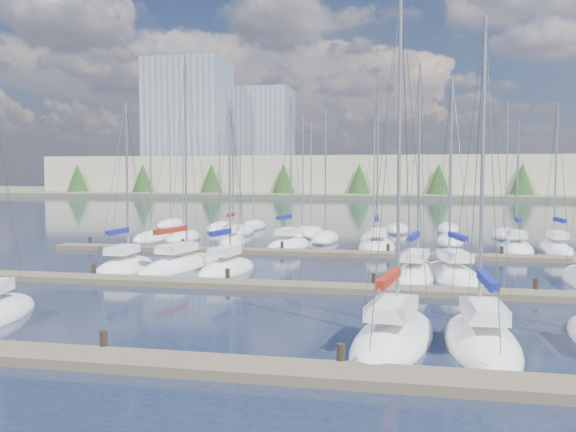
% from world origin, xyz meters
% --- Properties ---
extents(ground, '(400.00, 400.00, 0.00)m').
position_xyz_m(ground, '(0.00, 60.00, 0.00)').
color(ground, '#202940').
rests_on(ground, ground).
extents(dock_near, '(44.00, 1.93, 1.10)m').
position_xyz_m(dock_near, '(0.00, 2.01, 0.15)').
color(dock_near, '#6B5E4C').
rests_on(dock_near, ground).
extents(dock_mid, '(44.00, 1.93, 1.10)m').
position_xyz_m(dock_mid, '(0.00, 16.01, 0.15)').
color(dock_mid, '#6B5E4C').
rests_on(dock_mid, ground).
extents(dock_far, '(44.00, 1.93, 1.10)m').
position_xyz_m(dock_far, '(0.00, 30.01, 0.15)').
color(dock_far, '#6B5E4C').
rests_on(dock_far, ground).
extents(sailboat_l, '(4.39, 8.47, 12.34)m').
position_xyz_m(sailboat_l, '(8.17, 21.48, 0.18)').
color(sailboat_l, white).
rests_on(sailboat_l, ground).
extents(sailboat_q, '(3.09, 7.43, 10.78)m').
position_xyz_m(sailboat_q, '(13.59, 35.32, 0.17)').
color(sailboat_q, white).
rests_on(sailboat_q, ground).
extents(sailboat_o, '(3.67, 7.13, 12.94)m').
position_xyz_m(sailboat_o, '(-4.16, 34.03, 0.19)').
color(sailboat_o, white).
rests_on(sailboat_o, ground).
extents(sailboat_d, '(3.73, 8.65, 13.69)m').
position_xyz_m(sailboat_d, '(5.46, 6.53, 0.18)').
color(sailboat_d, white).
rests_on(sailboat_d, ground).
extents(sailboat_k, '(3.37, 8.87, 13.17)m').
position_xyz_m(sailboat_k, '(6.11, 21.20, 0.19)').
color(sailboat_k, white).
rests_on(sailboat_k, ground).
extents(sailboat_j, '(3.17, 6.72, 11.23)m').
position_xyz_m(sailboat_j, '(-5.24, 20.70, 0.19)').
color(sailboat_j, white).
rests_on(sailboat_j, ground).
extents(sailboat_e, '(2.93, 7.82, 12.37)m').
position_xyz_m(sailboat_e, '(8.53, 6.68, 0.18)').
color(sailboat_e, white).
rests_on(sailboat_e, ground).
extents(sailboat_i, '(4.15, 9.05, 14.23)m').
position_xyz_m(sailboat_i, '(-8.62, 21.77, 0.19)').
color(sailboat_i, white).
rests_on(sailboat_i, ground).
extents(sailboat_p, '(3.44, 8.90, 14.69)m').
position_xyz_m(sailboat_p, '(2.89, 34.93, 0.18)').
color(sailboat_p, white).
rests_on(sailboat_p, ground).
extents(sailboat_n, '(2.88, 6.92, 12.41)m').
position_xyz_m(sailboat_n, '(-9.40, 35.71, 0.20)').
color(sailboat_n, white).
rests_on(sailboat_n, ground).
extents(sailboat_r, '(2.57, 7.39, 12.15)m').
position_xyz_m(sailboat_r, '(16.50, 35.51, 0.19)').
color(sailboat_r, white).
rests_on(sailboat_r, ground).
extents(sailboat_h, '(2.62, 6.49, 11.17)m').
position_xyz_m(sailboat_h, '(-11.68, 20.10, 0.18)').
color(sailboat_h, white).
rests_on(sailboat_h, ground).
extents(distant_boats, '(36.93, 20.75, 13.30)m').
position_xyz_m(distant_boats, '(-4.34, 43.76, 0.29)').
color(distant_boats, '#9EA0A5').
rests_on(distant_boats, ground).
extents(shoreline, '(400.00, 60.00, 38.00)m').
position_xyz_m(shoreline, '(-13.29, 149.77, 7.44)').
color(shoreline, '#666B51').
rests_on(shoreline, ground).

